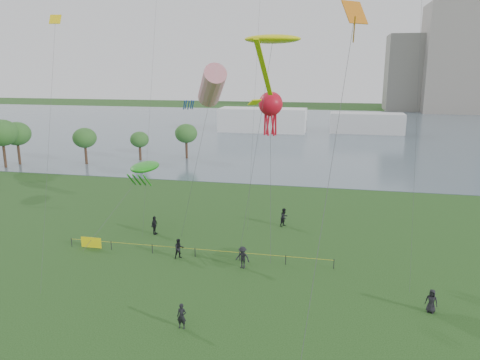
# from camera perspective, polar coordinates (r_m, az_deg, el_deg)

# --- Properties ---
(ground_plane) EXTENTS (400.00, 400.00, 0.00)m
(ground_plane) POSITION_cam_1_polar(r_m,az_deg,el_deg) (29.50, -4.27, -19.99)
(ground_plane) COLOR #163812
(lake) EXTENTS (400.00, 120.00, 0.08)m
(lake) POSITION_cam_1_polar(r_m,az_deg,el_deg) (124.80, 8.61, 6.00)
(lake) COLOR slate
(lake) RESTS_ON ground_plane
(building_mid) EXTENTS (20.00, 20.00, 38.00)m
(building_mid) POSITION_cam_1_polar(r_m,az_deg,el_deg) (189.59, 24.46, 13.29)
(building_mid) COLOR gray
(building_mid) RESTS_ON ground_plane
(building_low) EXTENTS (16.00, 18.00, 28.00)m
(building_low) POSITION_cam_1_polar(r_m,az_deg,el_deg) (193.16, 19.79, 12.19)
(building_low) COLOR slate
(building_low) RESTS_ON ground_plane
(pavilion_left) EXTENTS (22.00, 8.00, 6.00)m
(pavilion_left) POSITION_cam_1_polar(r_m,az_deg,el_deg) (120.79, 2.78, 7.31)
(pavilion_left) COLOR white
(pavilion_left) RESTS_ON ground_plane
(pavilion_right) EXTENTS (18.00, 7.00, 5.00)m
(pavilion_right) POSITION_cam_1_polar(r_m,az_deg,el_deg) (122.51, 15.18, 6.71)
(pavilion_right) COLOR silver
(pavilion_right) RESTS_ON ground_plane
(trees) EXTENTS (31.46, 18.38, 7.98)m
(trees) POSITION_cam_1_polar(r_m,az_deg,el_deg) (85.04, -20.64, 5.19)
(trees) COLOR #3B271B
(trees) RESTS_ON ground_plane
(fence) EXTENTS (24.07, 0.07, 1.05)m
(fence) POSITION_cam_1_polar(r_m,az_deg,el_deg) (43.86, -13.23, -7.80)
(fence) COLOR black
(fence) RESTS_ON ground_plane
(spectator_a) EXTENTS (1.10, 1.05, 1.78)m
(spectator_a) POSITION_cam_1_polar(r_m,az_deg,el_deg) (41.50, -7.44, -8.30)
(spectator_a) COLOR black
(spectator_a) RESTS_ON ground_plane
(spectator_b) EXTENTS (1.34, 0.94, 1.89)m
(spectator_b) POSITION_cam_1_polar(r_m,az_deg,el_deg) (39.25, 0.32, -9.41)
(spectator_b) COLOR black
(spectator_b) RESTS_ON ground_plane
(spectator_c) EXTENTS (0.56, 1.14, 1.87)m
(spectator_c) POSITION_cam_1_polar(r_m,az_deg,el_deg) (47.56, -10.39, -5.45)
(spectator_c) COLOR black
(spectator_c) RESTS_ON ground_plane
(spectator_d) EXTENTS (0.94, 0.77, 1.66)m
(spectator_d) POSITION_cam_1_polar(r_m,az_deg,el_deg) (35.30, 22.30, -13.49)
(spectator_d) COLOR black
(spectator_d) RESTS_ON ground_plane
(spectator_f) EXTENTS (0.62, 0.41, 1.68)m
(spectator_f) POSITION_cam_1_polar(r_m,az_deg,el_deg) (31.26, -7.13, -16.15)
(spectator_f) COLOR black
(spectator_f) RESTS_ON ground_plane
(spectator_g) EXTENTS (1.14, 1.19, 1.94)m
(spectator_g) POSITION_cam_1_polar(r_m,az_deg,el_deg) (49.33, 5.41, -4.54)
(spectator_g) COLOR black
(spectator_g) RESTS_ON ground_plane
(kite_stingray) EXTENTS (4.70, 9.93, 18.87)m
(kite_stingray) POSITION_cam_1_polar(r_m,az_deg,el_deg) (39.55, 3.94, 16.64)
(kite_stingray) COLOR #3F3F42
(kite_windsock) EXTENTS (5.53, 5.27, 16.67)m
(kite_windsock) POSITION_cam_1_polar(r_m,az_deg,el_deg) (42.03, -3.47, 11.38)
(kite_windsock) COLOR #3F3F42
(kite_creature) EXTENTS (4.61, 9.40, 6.98)m
(kite_creature) POSITION_cam_1_polar(r_m,az_deg,el_deg) (47.94, -11.51, 1.57)
(kite_creature) COLOR #3F3F42
(kite_octopus) EXTENTS (2.23, 7.32, 14.12)m
(kite_octopus) POSITION_cam_1_polar(r_m,az_deg,el_deg) (43.53, 3.75, 9.16)
(kite_octopus) COLOR #3F3F42
(kite_delta) EXTENTS (2.91, 10.42, 20.00)m
(kite_delta) POSITION_cam_1_polar(r_m,az_deg,el_deg) (28.43, 13.53, 17.39)
(kite_delta) COLOR #3F3F42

